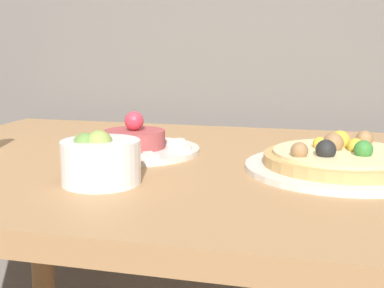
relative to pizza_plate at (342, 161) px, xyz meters
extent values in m
cube|color=#AD7F51|center=(-0.27, 0.01, -0.03)|extent=(1.09, 0.79, 0.03)
cylinder|color=#AD7F51|center=(-0.76, 0.35, -0.42)|extent=(0.06, 0.06, 0.73)
cylinder|color=silver|center=(0.00, 0.00, -0.01)|extent=(0.31, 0.31, 0.01)
cylinder|color=tan|center=(0.00, 0.00, 0.00)|extent=(0.25, 0.25, 0.02)
cylinder|color=beige|center=(0.00, 0.00, 0.01)|extent=(0.22, 0.22, 0.01)
sphere|color=gold|center=(0.02, 0.01, 0.02)|extent=(0.03, 0.03, 0.03)
sphere|color=#387F33|center=(0.03, -0.03, 0.03)|extent=(0.03, 0.03, 0.03)
sphere|color=gold|center=(0.00, 0.04, 0.03)|extent=(0.03, 0.03, 0.03)
sphere|color=#997047|center=(-0.06, -0.06, 0.02)|extent=(0.03, 0.03, 0.03)
sphere|color=black|center=(-0.03, -0.05, 0.03)|extent=(0.03, 0.03, 0.03)
sphere|color=#997047|center=(0.04, 0.07, 0.03)|extent=(0.03, 0.03, 0.03)
sphere|color=#997047|center=(-0.01, 0.01, 0.03)|extent=(0.03, 0.03, 0.03)
sphere|color=gold|center=(-0.04, 0.02, 0.02)|extent=(0.02, 0.02, 0.02)
cylinder|color=silver|center=(-0.37, 0.05, -0.01)|extent=(0.24, 0.24, 0.01)
cylinder|color=#A84747|center=(-0.37, 0.05, 0.01)|extent=(0.12, 0.12, 0.03)
sphere|color=#E0384C|center=(-0.37, 0.05, 0.04)|extent=(0.04, 0.04, 0.04)
cube|color=white|center=(-0.28, 0.05, 0.00)|extent=(0.04, 0.02, 0.01)
cube|color=white|center=(-0.32, 0.12, 0.00)|extent=(0.04, 0.04, 0.01)
cube|color=white|center=(-0.39, 0.14, 0.00)|extent=(0.02, 0.04, 0.01)
cube|color=white|center=(-0.45, 0.09, 0.00)|extent=(0.04, 0.03, 0.01)
cube|color=white|center=(-0.45, 0.01, 0.00)|extent=(0.04, 0.03, 0.01)
cube|color=white|center=(-0.39, -0.03, 0.00)|extent=(0.02, 0.04, 0.01)
cube|color=white|center=(-0.32, -0.02, 0.00)|extent=(0.04, 0.04, 0.01)
cylinder|color=white|center=(-0.34, -0.17, 0.02)|extent=(0.12, 0.12, 0.06)
sphere|color=#668E42|center=(-0.36, -0.18, 0.04)|extent=(0.03, 0.03, 0.03)
sphere|color=#8EA34C|center=(-0.37, -0.17, 0.04)|extent=(0.03, 0.03, 0.03)
sphere|color=#8EA34C|center=(-0.34, -0.17, 0.04)|extent=(0.03, 0.03, 0.03)
sphere|color=#A3B25B|center=(-0.34, -0.17, 0.04)|extent=(0.03, 0.03, 0.03)
sphere|color=#8EA34C|center=(-0.34, -0.17, 0.04)|extent=(0.04, 0.04, 0.04)
camera|label=1|loc=(-0.02, -0.87, 0.19)|focal=50.00mm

